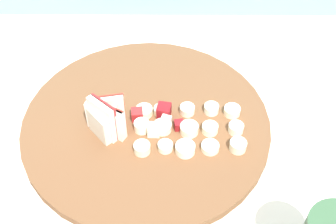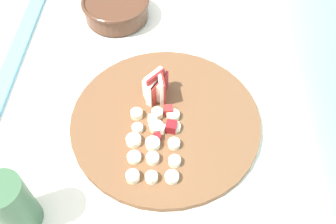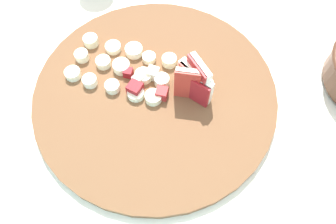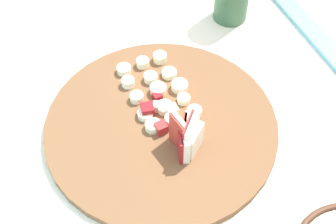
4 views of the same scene
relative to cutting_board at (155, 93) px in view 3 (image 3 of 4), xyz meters
The scene contains 6 objects.
ground 0.91m from the cutting_board, 140.52° to the right, with size 10.00×10.00×0.00m, color gray.
tiled_countertop 0.46m from the cutting_board, 140.01° to the right, with size 1.32×0.70×0.91m.
cutting_board is the anchor object (origin of this frame).
apple_wedge_fan 0.07m from the cutting_board, 160.87° to the right, with size 0.07×0.05×0.07m.
apple_dice_pile 0.03m from the cutting_board, ahead, with size 0.08×0.06×0.02m.
banana_slice_rows 0.07m from the cutting_board, 17.69° to the right, with size 0.17×0.11×0.02m.
Camera 3 is at (-0.06, 0.29, 1.35)m, focal length 33.77 mm.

